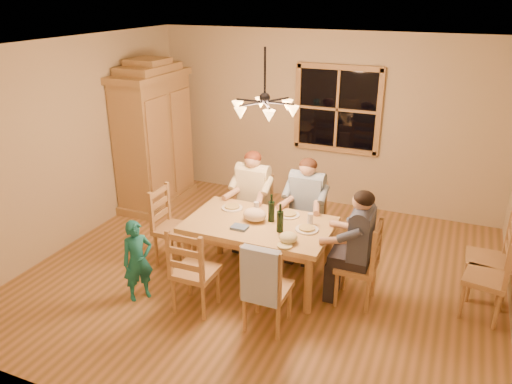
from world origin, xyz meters
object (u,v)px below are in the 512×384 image
at_px(chair_far_left, 253,225).
at_px(adult_slate_man, 360,234).
at_px(chair_near_left, 196,283).
at_px(chair_end_right, 356,278).
at_px(adult_woman, 253,188).
at_px(chair_spare_back, 484,271).
at_px(wine_bottle_a, 271,208).
at_px(adult_plaid_man, 307,196).
at_px(child, 138,261).
at_px(dining_table, 259,231).
at_px(chair_spare_front, 484,291).
at_px(chair_near_right, 267,301).
at_px(chair_end_left, 175,240).
at_px(chandelier, 265,107).
at_px(chair_far_right, 305,234).
at_px(armoire, 154,140).
at_px(wine_bottle_b, 280,218).

bearing_deg(chair_far_left, adult_slate_man, 153.43).
relative_size(chair_near_left, chair_end_right, 1.00).
relative_size(adult_woman, chair_spare_back, 0.88).
xyz_separation_m(wine_bottle_a, chair_spare_back, (2.34, 0.60, -0.62)).
relative_size(adult_plaid_man, adult_slate_man, 1.00).
bearing_deg(wine_bottle_a, child, -141.66).
xyz_separation_m(dining_table, chair_far_left, (-0.42, 0.78, -0.35)).
distance_m(chair_far_left, chair_spare_front, 2.92).
height_order(chair_near_left, chair_near_right, same).
bearing_deg(adult_slate_man, chair_near_right, 136.74).
bearing_deg(chair_spare_back, chair_near_left, 116.57).
bearing_deg(chair_end_left, chandelier, 97.05).
bearing_deg(chair_far_right, chair_near_right, 93.37).
relative_size(armoire, chair_end_right, 2.32).
bearing_deg(armoire, wine_bottle_b, -31.41).
distance_m(chair_end_left, adult_plaid_man, 1.76).
bearing_deg(adult_slate_man, chair_end_left, 90.00).
bearing_deg(chair_spare_back, chair_far_right, 86.82).
xyz_separation_m(armoire, chair_near_left, (2.01, -2.33, -0.75)).
bearing_deg(chair_near_right, chair_near_left, -180.00).
height_order(chair_far_left, chair_near_right, same).
bearing_deg(child, chair_near_left, -48.04).
bearing_deg(chair_end_right, dining_table, 90.00).
xyz_separation_m(chandelier, child, (-1.09, -1.00, -1.60)).
bearing_deg(adult_plaid_man, chair_spare_front, 166.34).
bearing_deg(dining_table, chair_end_right, 0.26).
bearing_deg(dining_table, chair_spare_front, 6.45).
height_order(chair_end_left, adult_plaid_man, adult_plaid_man).
bearing_deg(child, chair_end_left, 39.69).
distance_m(dining_table, adult_plaid_man, 0.87).
height_order(chair_near_left, chair_spare_front, same).
bearing_deg(dining_table, armoire, 147.48).
bearing_deg(chair_near_left, wine_bottle_b, 43.10).
relative_size(chair_far_left, wine_bottle_a, 3.00).
height_order(dining_table, child, child).
xyz_separation_m(chandelier, chair_spare_front, (2.45, 0.13, -1.77)).
relative_size(dining_table, chair_far_right, 1.68).
height_order(chandelier, chair_spare_back, chandelier).
bearing_deg(adult_woman, chandelier, 123.11).
xyz_separation_m(chandelier, adult_slate_man, (1.15, -0.14, -1.24)).
bearing_deg(chair_far_left, wine_bottle_a, 127.38).
relative_size(dining_table, chair_near_left, 1.68).
bearing_deg(wine_bottle_b, chair_near_left, -136.63).
bearing_deg(chair_spare_back, adult_slate_man, 117.22).
relative_size(chair_near_right, adult_woman, 1.13).
bearing_deg(chair_end_left, chair_spare_front, 94.22).
height_order(chair_near_left, adult_woman, adult_woman).
height_order(adult_slate_man, wine_bottle_b, adult_slate_man).
height_order(chair_end_right, wine_bottle_b, wine_bottle_b).
bearing_deg(child, adult_woman, 13.35).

